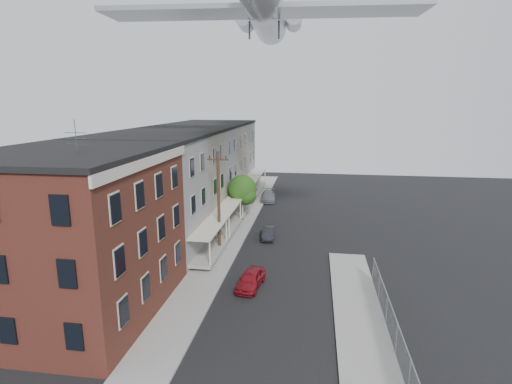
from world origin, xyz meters
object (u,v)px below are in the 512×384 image
street_tree (243,191)px  car_far (268,196)px  utility_pole (219,201)px  car_near (251,279)px  airplane (264,3)px  car_mid (268,233)px

street_tree → car_far: street_tree is taller
utility_pole → car_near: (3.80, -6.29, -4.04)m
street_tree → airplane: airplane is taller
utility_pole → car_mid: 7.13m
street_tree → car_near: (3.47, -16.21, -2.82)m
car_far → car_near: bearing=-91.0°
airplane → car_far: bearing=95.1°
street_tree → airplane: size_ratio=0.18×
utility_pole → airplane: bearing=35.2°
utility_pole → car_far: 20.00m
street_tree → car_far: (1.67, 9.57, -2.79)m
car_near → utility_pole: bearing=128.9°
car_near → airplane: (-0.27, 8.78, 20.30)m
street_tree → car_far: size_ratio=1.15×
utility_pole → airplane: (3.53, 2.49, 16.26)m
car_mid → utility_pole: bearing=-135.0°
street_tree → car_near: bearing=-77.9°
car_far → airplane: 26.50m
street_tree → car_mid: (3.47, -5.53, -2.91)m
utility_pole → car_mid: utility_pole is taller
car_near → airplane: 22.12m
street_tree → airplane: 19.27m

